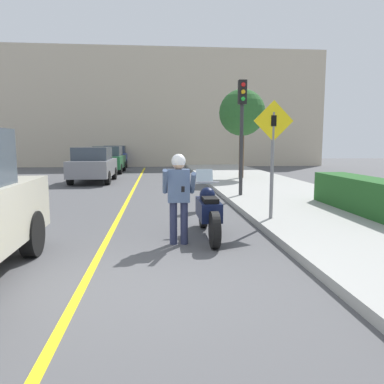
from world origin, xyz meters
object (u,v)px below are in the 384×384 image
(person_biker, at_px, (179,190))
(parked_car_grey, at_px, (93,164))
(street_tree, at_px, (242,113))
(parked_car_green, at_px, (109,159))
(motorcycle, at_px, (208,211))
(parked_car_blue, at_px, (116,156))
(crossing_sign, at_px, (273,148))
(traffic_light, at_px, (242,116))

(person_biker, xyz_separation_m, parked_car_grey, (-3.47, 11.57, -0.17))
(street_tree, xyz_separation_m, parked_car_green, (-7.25, 5.83, -2.48))
(motorcycle, xyz_separation_m, parked_car_green, (-4.11, 16.85, 0.34))
(person_biker, relative_size, parked_car_blue, 0.40)
(street_tree, distance_m, parked_car_green, 9.63)
(person_biker, bearing_deg, parked_car_grey, 106.71)
(crossing_sign, bearing_deg, traffic_light, 87.66)
(street_tree, bearing_deg, parked_car_grey, 179.74)
(crossing_sign, bearing_deg, street_tree, 81.20)
(traffic_light, height_order, parked_car_green, traffic_light)
(parked_car_grey, bearing_deg, parked_car_blue, 91.01)
(parked_car_green, xyz_separation_m, parked_car_blue, (-0.20, 6.18, 0.00))
(parked_car_blue, bearing_deg, motorcycle, -79.41)
(motorcycle, distance_m, parked_car_blue, 23.43)
(motorcycle, height_order, parked_car_grey, parked_car_grey)
(parked_car_green, bearing_deg, person_biker, -78.65)
(street_tree, bearing_deg, parked_car_blue, 121.80)
(crossing_sign, xyz_separation_m, traffic_light, (0.16, 3.88, 0.99))
(parked_car_green, relative_size, parked_car_blue, 1.00)
(parked_car_grey, height_order, parked_car_blue, same)
(motorcycle, height_order, street_tree, street_tree)
(person_biker, relative_size, traffic_light, 0.45)
(parked_car_grey, xyz_separation_m, parked_car_blue, (-0.21, 11.98, 0.00))
(parked_car_blue, bearing_deg, crossing_sign, -75.07)
(parked_car_grey, bearing_deg, parked_car_green, 90.12)
(crossing_sign, relative_size, parked_car_blue, 0.63)
(crossing_sign, xyz_separation_m, parked_car_grey, (-5.68, 10.11, -0.90))
(street_tree, height_order, parked_car_grey, street_tree)
(motorcycle, distance_m, street_tree, 11.80)
(person_biker, distance_m, parked_car_blue, 23.84)
(crossing_sign, relative_size, parked_car_green, 0.63)
(person_biker, xyz_separation_m, parked_car_blue, (-3.69, 23.55, -0.17))
(traffic_light, bearing_deg, parked_car_green, 115.94)
(parked_car_grey, xyz_separation_m, parked_car_green, (-0.01, 5.79, 0.00))
(person_biker, bearing_deg, crossing_sign, 33.63)
(traffic_light, distance_m, parked_car_blue, 19.28)
(parked_car_blue, bearing_deg, person_biker, -81.11)
(traffic_light, bearing_deg, street_tree, 77.26)
(person_biker, xyz_separation_m, crossing_sign, (2.20, 1.47, 0.73))
(crossing_sign, bearing_deg, parked_car_grey, 119.32)
(motorcycle, bearing_deg, parked_car_grey, 110.32)
(person_biker, height_order, parked_car_grey, same)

